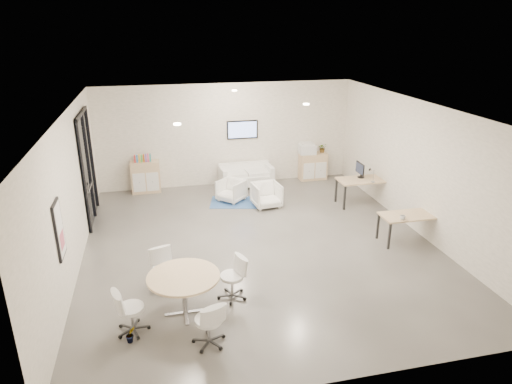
{
  "coord_description": "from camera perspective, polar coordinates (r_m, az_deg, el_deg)",
  "views": [
    {
      "loc": [
        -2.24,
        -9.37,
        4.95
      ],
      "look_at": [
        0.01,
        0.4,
        1.18
      ],
      "focal_mm": 32.0,
      "sensor_mm": 36.0,
      "label": 1
    }
  ],
  "objects": [
    {
      "name": "plant_floor",
      "position": [
        8.13,
        -15.37,
        -17.24
      ],
      "size": [
        0.24,
        0.33,
        0.13
      ],
      "primitive_type": "imported",
      "rotation": [
        0.0,
        0.0,
        0.3
      ],
      "color": "#3F7F3F",
      "rests_on": "room_shell"
    },
    {
      "name": "round_table",
      "position": [
        8.24,
        -9.04,
        -10.77
      ],
      "size": [
        1.28,
        1.28,
        0.78
      ],
      "color": "tan",
      "rests_on": "room_shell"
    },
    {
      "name": "glass_door",
      "position": [
        12.49,
        -20.33,
        3.25
      ],
      "size": [
        0.09,
        1.9,
        2.85
      ],
      "color": "black",
      "rests_on": "room_shell"
    },
    {
      "name": "blue_rug",
      "position": [
        13.28,
        -2.55,
        -1.29
      ],
      "size": [
        1.62,
        1.26,
        0.01
      ],
      "primitive_type": "cube",
      "rotation": [
        0.0,
        0.0,
        -0.23
      ],
      "color": "#2D4D8A",
      "rests_on": "room_shell"
    },
    {
      "name": "armchair_left",
      "position": [
        13.3,
        -3.12,
        0.33
      ],
      "size": [
        0.94,
        0.94,
        0.7
      ],
      "primitive_type": "imported",
      "rotation": [
        0.0,
        0.0,
        -0.81
      ],
      "color": "white",
      "rests_on": "room_shell"
    },
    {
      "name": "printer",
      "position": [
        14.98,
        6.41,
        5.42
      ],
      "size": [
        0.54,
        0.46,
        0.37
      ],
      "rotation": [
        0.0,
        0.0,
        -0.05
      ],
      "color": "white",
      "rests_on": "sideboard_right"
    },
    {
      "name": "books",
      "position": [
        14.17,
        -14.0,
        4.12
      ],
      "size": [
        0.5,
        0.14,
        0.22
      ],
      "color": "red",
      "rests_on": "sideboard_left"
    },
    {
      "name": "monitor",
      "position": [
        13.32,
        12.89,
        2.73
      ],
      "size": [
        0.2,
        0.5,
        0.44
      ],
      "color": "black",
      "rests_on": "desk_rear"
    },
    {
      "name": "room_shell",
      "position": [
        10.2,
        0.47,
        1.42
      ],
      "size": [
        9.6,
        10.6,
        4.8
      ],
      "color": "#4F4C48",
      "rests_on": "ground"
    },
    {
      "name": "loveseat",
      "position": [
        14.49,
        -1.3,
        2.01
      ],
      "size": [
        1.68,
        0.91,
        0.61
      ],
      "rotation": [
        0.0,
        0.0,
        0.06
      ],
      "color": "white",
      "rests_on": "room_shell"
    },
    {
      "name": "cup",
      "position": [
        10.97,
        17.87,
        -3.0
      ],
      "size": [
        0.15,
        0.14,
        0.13
      ],
      "primitive_type": "imported",
      "rotation": [
        0.0,
        0.0,
        -0.39
      ],
      "color": "white",
      "rests_on": "desk_front"
    },
    {
      "name": "desk_rear",
      "position": [
        13.3,
        13.22,
        1.27
      ],
      "size": [
        1.44,
        0.72,
        0.75
      ],
      "rotation": [
        0.0,
        0.0,
        0.0
      ],
      "color": "tan",
      "rests_on": "room_shell"
    },
    {
      "name": "wall_tv",
      "position": [
        14.46,
        -1.72,
        7.8
      ],
      "size": [
        0.98,
        0.06,
        0.58
      ],
      "color": "black",
      "rests_on": "room_shell"
    },
    {
      "name": "sideboard_right",
      "position": [
        15.22,
        7.12,
        3.21
      ],
      "size": [
        0.89,
        0.43,
        0.89
      ],
      "color": "tan",
      "rests_on": "room_shell"
    },
    {
      "name": "meeting_chairs",
      "position": [
        8.39,
        -8.93,
        -12.46
      ],
      "size": [
        2.56,
        2.56,
        0.82
      ],
      "color": "white",
      "rests_on": "room_shell"
    },
    {
      "name": "desk_front",
      "position": [
        11.34,
        18.51,
        -3.03
      ],
      "size": [
        1.32,
        0.67,
        0.68
      ],
      "rotation": [
        0.0,
        0.0,
        -0.01
      ],
      "color": "tan",
      "rests_on": "room_shell"
    },
    {
      "name": "sideboard_left",
      "position": [
        14.34,
        -13.62,
        1.84
      ],
      "size": [
        0.86,
        0.45,
        0.97
      ],
      "color": "tan",
      "rests_on": "room_shell"
    },
    {
      "name": "armchair_right",
      "position": [
        12.86,
        1.33,
        -0.24
      ],
      "size": [
        0.81,
        0.76,
        0.76
      ],
      "primitive_type": "imported",
      "rotation": [
        0.0,
        0.0,
        0.11
      ],
      "color": "white",
      "rests_on": "room_shell"
    },
    {
      "name": "ceiling_spots",
      "position": [
        10.56,
        -1.65,
        10.93
      ],
      "size": [
        3.14,
        4.14,
        0.03
      ],
      "color": "#FFEAC6",
      "rests_on": "room_shell"
    },
    {
      "name": "artwork",
      "position": [
        8.66,
        -23.39,
        -4.38
      ],
      "size": [
        0.05,
        0.54,
        1.04
      ],
      "color": "black",
      "rests_on": "room_shell"
    },
    {
      "name": "plant_cabinet",
      "position": [
        15.21,
        8.31,
        5.36
      ],
      "size": [
        0.34,
        0.36,
        0.24
      ],
      "primitive_type": "imported",
      "rotation": [
        0.0,
        0.0,
        -0.24
      ],
      "color": "#3F7F3F",
      "rests_on": "sideboard_right"
    }
  ]
}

